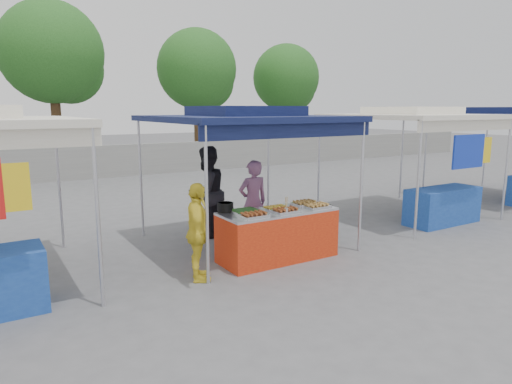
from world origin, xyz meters
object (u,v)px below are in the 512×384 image
vendor_woman (253,202)px  helper_man (207,192)px  wok_burner (323,221)px  vendor_table (278,235)px  customer_person (198,232)px  cooking_pot (225,207)px

vendor_woman → helper_man: size_ratio=0.88×
wok_burner → vendor_woman: 1.34m
vendor_table → customer_person: size_ratio=1.36×
customer_person → helper_man: bearing=-6.4°
cooking_pot → vendor_woman: (0.92, 0.64, -0.13)m
cooking_pot → helper_man: bearing=75.4°
vendor_woman → vendor_table: bearing=87.4°
helper_man → customer_person: helper_man is taller
wok_burner → helper_man: (-1.56, 1.68, 0.43)m
vendor_woman → customer_person: 2.06m
vendor_table → helper_man: (-0.41, 1.89, 0.48)m
wok_burner → helper_man: 2.33m
vendor_woman → customer_person: size_ratio=1.08×
cooking_pot → wok_burner: bearing=-4.2°
vendor_table → wok_burner: vendor_table is taller
wok_burner → customer_person: bearing=166.1°
cooking_pot → wok_burner: 2.01m
customer_person → cooking_pot: bearing=-31.2°
vendor_woman → helper_man: helper_man is taller
cooking_pot → vendor_woman: vendor_woman is taller
vendor_table → helper_man: size_ratio=1.11×
vendor_table → cooking_pot: bearing=156.5°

